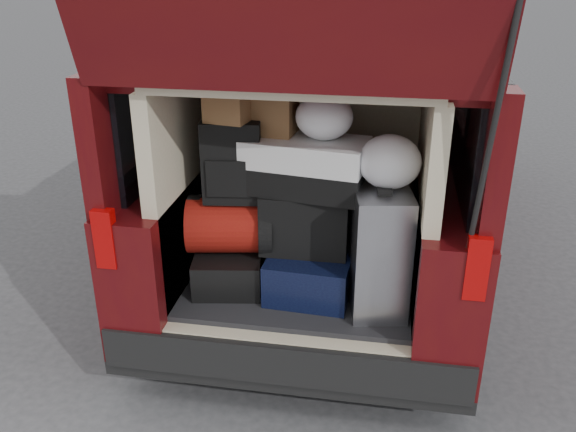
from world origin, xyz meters
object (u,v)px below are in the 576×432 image
(red_duffel, at_px, (231,225))
(navy_hardshell, at_px, (312,269))
(black_hardshell, at_px, (230,264))
(silver_roller, at_px, (379,248))
(backpack, at_px, (232,161))
(black_soft_case, at_px, (305,221))
(twotone_duffel, at_px, (305,165))

(red_duffel, bearing_deg, navy_hardshell, -9.02)
(black_hardshell, height_order, silver_roller, silver_roller)
(backpack, bearing_deg, black_soft_case, -5.72)
(navy_hardshell, xyz_separation_m, black_soft_case, (-0.04, 0.01, 0.28))
(twotone_duffel, bearing_deg, silver_roller, -9.11)
(black_soft_case, height_order, twotone_duffel, twotone_duffel)
(silver_roller, bearing_deg, red_duffel, 163.79)
(red_duffel, xyz_separation_m, backpack, (0.02, 0.01, 0.37))
(black_hardshell, distance_m, black_soft_case, 0.52)
(navy_hardshell, relative_size, backpack, 1.24)
(navy_hardshell, relative_size, twotone_duffel, 0.85)
(red_duffel, relative_size, black_soft_case, 1.01)
(black_hardshell, bearing_deg, black_soft_case, -8.50)
(navy_hardshell, bearing_deg, red_duffel, -175.52)
(black_hardshell, distance_m, twotone_duffel, 0.74)
(navy_hardshell, xyz_separation_m, twotone_duffel, (-0.05, 0.03, 0.59))
(silver_roller, height_order, backpack, backpack)
(navy_hardshell, bearing_deg, backpack, -176.41)
(twotone_duffel, bearing_deg, black_soft_case, -50.93)
(navy_hardshell, bearing_deg, twotone_duffel, 157.32)
(twotone_duffel, bearing_deg, navy_hardshell, -17.34)
(black_hardshell, height_order, red_duffel, red_duffel)
(black_hardshell, relative_size, backpack, 1.16)
(black_soft_case, relative_size, backpack, 1.06)
(black_soft_case, height_order, backpack, backpack)
(red_duffel, bearing_deg, backpack, 8.05)
(red_duffel, distance_m, black_soft_case, 0.41)
(red_duffel, relative_size, twotone_duffel, 0.73)
(black_soft_case, distance_m, backpack, 0.50)
(black_hardshell, xyz_separation_m, silver_roller, (0.83, -0.11, 0.23))
(silver_roller, bearing_deg, twotone_duffel, 152.73)
(black_hardshell, bearing_deg, red_duffel, -46.13)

